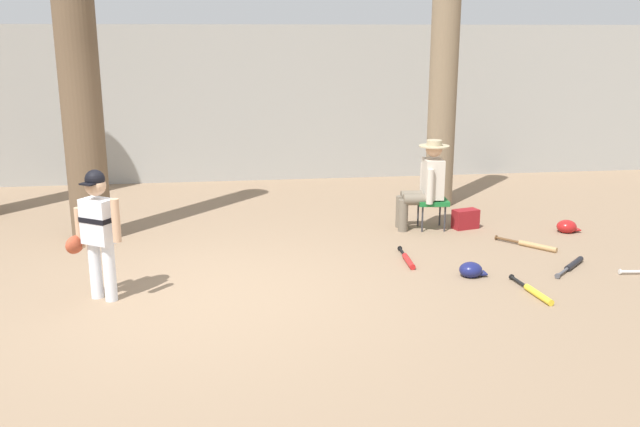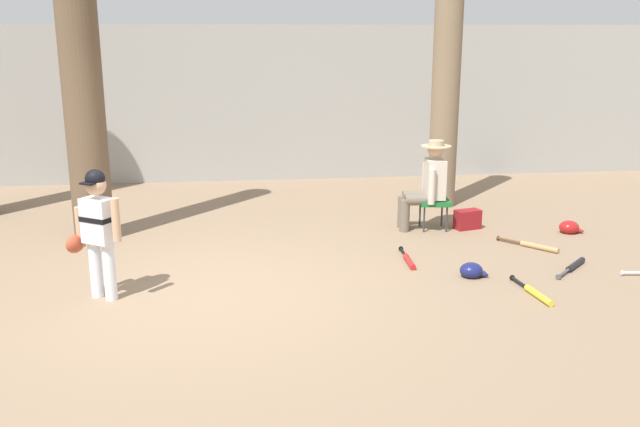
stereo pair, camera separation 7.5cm
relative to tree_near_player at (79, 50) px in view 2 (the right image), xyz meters
The scene contains 14 objects.
ground_plane 3.59m from the tree_near_player, 55.47° to the right, with size 60.00×60.00×0.00m, color #897056.
concrete_back_wall 3.99m from the tree_near_player, 66.53° to the left, with size 18.00×0.36×2.70m, color #9E9E99.
tree_near_player is the anchor object (origin of this frame).
tree_behind_spectator 5.08m from the tree_near_player, 13.40° to the left, with size 0.54×0.54×4.30m.
young_ballplayer 2.74m from the tree_near_player, 77.53° to the right, with size 0.60×0.38×1.31m.
folding_stool 4.86m from the tree_near_player, ahead, with size 0.43×0.43×0.41m.
seated_spectator 4.66m from the tree_near_player, ahead, with size 0.67×0.54×1.20m.
handbag_beside_stool 5.38m from the tree_near_player, ahead, with size 0.34×0.18×0.26m, color maroon.
bat_red_barrel 4.66m from the tree_near_player, 21.24° to the right, with size 0.09×0.71×0.07m.
bat_yellow_trainer 5.93m from the tree_near_player, 28.98° to the right, with size 0.15×0.77×0.07m.
bat_wood_tan 6.01m from the tree_near_player, 11.68° to the right, with size 0.57×0.66×0.07m.
bat_black_composite 6.31m from the tree_near_player, 18.82° to the right, with size 0.59×0.57×0.07m.
batting_helmet_navy 5.29m from the tree_near_player, 24.96° to the right, with size 0.30×0.23×0.17m.
batting_helmet_red 6.59m from the tree_near_player, ahead, with size 0.31×0.24×0.18m.
Camera 2 is at (0.30, -6.59, 2.56)m, focal length 38.85 mm.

